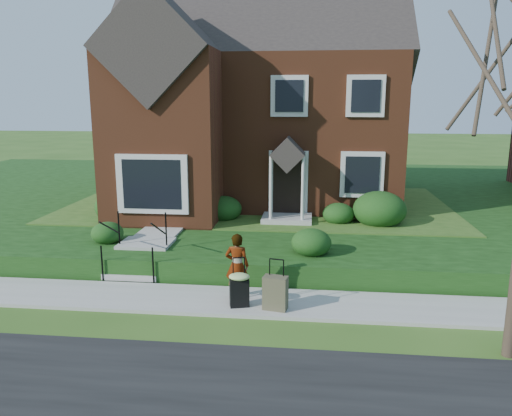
# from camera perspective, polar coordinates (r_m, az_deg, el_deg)

# --- Properties ---
(ground) EXTENTS (120.00, 120.00, 0.00)m
(ground) POSITION_cam_1_polar(r_m,az_deg,el_deg) (11.50, -3.93, -10.71)
(ground) COLOR #2D5119
(ground) RESTS_ON ground
(sidewalk) EXTENTS (60.00, 1.60, 0.08)m
(sidewalk) POSITION_cam_1_polar(r_m,az_deg,el_deg) (11.49, -3.94, -10.52)
(sidewalk) COLOR #9E9B93
(sidewalk) RESTS_ON ground
(terrace) EXTENTS (44.00, 20.00, 0.60)m
(terrace) POSITION_cam_1_polar(r_m,az_deg,el_deg) (21.82, 11.62, 0.96)
(terrace) COLOR #14330D
(terrace) RESTS_ON ground
(walkway) EXTENTS (1.20, 6.00, 0.06)m
(walkway) POSITION_cam_1_polar(r_m,az_deg,el_deg) (16.50, -9.47, -1.41)
(walkway) COLOR #9E9B93
(walkway) RESTS_ON terrace
(main_house) EXTENTS (10.40, 10.20, 9.40)m
(main_house) POSITION_cam_1_polar(r_m,az_deg,el_deg) (20.15, 0.21, 14.48)
(main_house) COLOR brown
(main_house) RESTS_ON terrace
(front_steps) EXTENTS (1.40, 2.02, 1.50)m
(front_steps) POSITION_cam_1_polar(r_m,az_deg,el_deg) (13.64, -13.01, -5.15)
(front_steps) COLOR #9E9B93
(front_steps) RESTS_ON ground
(foundation_shrubs) EXTENTS (10.12, 4.74, 1.18)m
(foundation_shrubs) POSITION_cam_1_polar(r_m,az_deg,el_deg) (15.77, 0.29, -0.12)
(foundation_shrubs) COLOR #13330F
(foundation_shrubs) RESTS_ON terrace
(woman) EXTENTS (0.56, 0.38, 1.49)m
(woman) POSITION_cam_1_polar(r_m,az_deg,el_deg) (11.33, -2.18, -6.59)
(woman) COLOR #999999
(woman) RESTS_ON sidewalk
(suitcase_black) EXTENTS (0.54, 0.48, 1.10)m
(suitcase_black) POSITION_cam_1_polar(r_m,az_deg,el_deg) (10.93, -1.92, -9.10)
(suitcase_black) COLOR black
(suitcase_black) RESTS_ON sidewalk
(suitcase_olive) EXTENTS (0.56, 0.38, 1.11)m
(suitcase_olive) POSITION_cam_1_polar(r_m,az_deg,el_deg) (10.81, 2.22, -9.66)
(suitcase_olive) COLOR #4C4832
(suitcase_olive) RESTS_ON sidewalk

